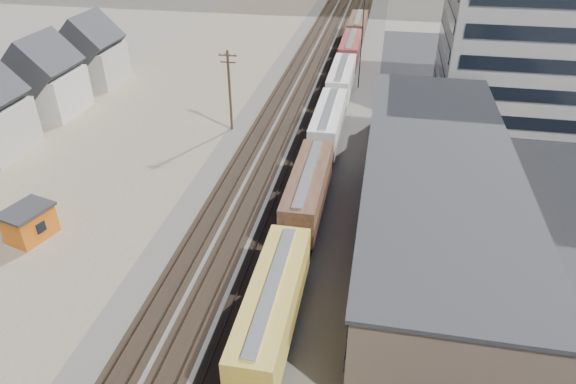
% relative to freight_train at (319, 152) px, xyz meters
% --- Properties ---
extents(ballast_bed, '(18.00, 200.00, 0.06)m').
position_rel_freight_train_xyz_m(ballast_bed, '(-3.80, 17.60, -2.76)').
color(ballast_bed, '#4C4742').
rests_on(ballast_bed, ground).
extents(dirt_yard, '(24.00, 180.00, 0.03)m').
position_rel_freight_train_xyz_m(dirt_yard, '(-23.80, 7.60, -2.78)').
color(dirt_yard, '#756851').
rests_on(dirt_yard, ground).
extents(asphalt_lot, '(26.00, 120.00, 0.04)m').
position_rel_freight_train_xyz_m(asphalt_lot, '(18.20, 2.60, -2.77)').
color(asphalt_lot, '#232326').
rests_on(asphalt_lot, ground).
extents(rail_tracks, '(11.40, 200.00, 0.24)m').
position_rel_freight_train_xyz_m(rail_tracks, '(-4.35, 17.60, -2.68)').
color(rail_tracks, black).
rests_on(rail_tracks, ground).
extents(freight_train, '(3.00, 119.74, 4.46)m').
position_rel_freight_train_xyz_m(freight_train, '(0.00, 0.00, 0.00)').
color(freight_train, black).
rests_on(freight_train, ground).
extents(warehouse, '(12.40, 40.40, 7.25)m').
position_rel_freight_train_xyz_m(warehouse, '(11.18, -7.40, 0.86)').
color(warehouse, tan).
rests_on(warehouse, ground).
extents(office_tower, '(22.60, 18.60, 18.45)m').
position_rel_freight_train_xyz_m(office_tower, '(24.15, 22.55, 6.47)').
color(office_tower, '#9E998E').
rests_on(office_tower, ground).
extents(utility_pole_north, '(2.20, 0.32, 10.00)m').
position_rel_freight_train_xyz_m(utility_pole_north, '(-12.30, 9.60, 2.50)').
color(utility_pole_north, '#382619').
rests_on(utility_pole_north, ground).
extents(radio_mast, '(1.20, 0.16, 18.00)m').
position_rel_freight_train_xyz_m(radio_mast, '(2.20, 27.60, 6.33)').
color(radio_mast, black).
rests_on(radio_mast, ground).
extents(maintenance_shed, '(4.08, 4.73, 2.97)m').
position_rel_freight_train_xyz_m(maintenance_shed, '(-23.17, -15.58, -1.27)').
color(maintenance_shed, '#D46013').
rests_on(maintenance_shed, ground).
extents(parked_car_blue, '(5.07, 5.74, 1.47)m').
position_rel_freight_train_xyz_m(parked_car_blue, '(20.36, 26.48, -2.06)').
color(parked_car_blue, navy).
rests_on(parked_car_blue, ground).
extents(parked_car_far, '(2.57, 4.30, 1.37)m').
position_rel_freight_train_xyz_m(parked_car_far, '(26.78, 27.18, -2.11)').
color(parked_car_far, silver).
rests_on(parked_car_far, ground).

